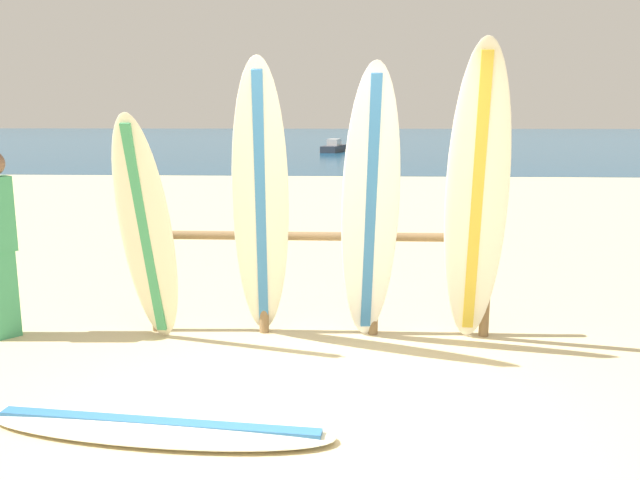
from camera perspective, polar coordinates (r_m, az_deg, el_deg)
The scene contains 9 objects.
ground_plane at distance 4.34m, azimuth -1.05°, elevation -16.71°, with size 120.00×120.00×0.00m, color beige.
ocean_water at distance 61.87m, azimuth 2.73°, elevation 9.00°, with size 120.00×80.00×0.01m, color navy.
surfboard_rack at distance 5.97m, azimuth -0.15°, elevation -1.98°, with size 3.17×0.09×1.08m.
surfboard_leaning_far_left at distance 5.75m, azimuth -15.01°, elevation 0.63°, with size 0.56×0.67×2.05m.
surfboard_leaning_left at distance 5.54m, azimuth -5.22°, elevation 2.78°, with size 0.59×1.06×2.47m.
surfboard_leaning_center_left at distance 5.57m, azimuth 4.43°, elevation 2.71°, with size 0.56×0.71×2.44m.
surfboard_leaning_center at distance 5.65m, azimuth 13.57°, elevation 3.48°, with size 0.57×0.68×2.62m.
surfboard_lying_on_sand at distance 4.49m, azimuth -14.10°, elevation -15.54°, with size 2.38×0.78×0.08m.
small_boat_offshore at distance 36.92m, azimuth 1.24°, elevation 8.15°, with size 1.45×3.18×0.71m.
Camera 1 is at (0.27, -3.84, 2.01)m, focal length 36.47 mm.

